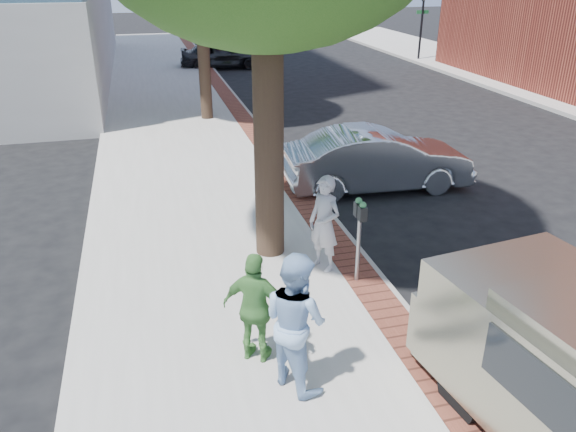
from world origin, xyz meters
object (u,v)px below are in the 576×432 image
object	(u,v)px
person_gray	(325,224)
bg_car	(221,54)
parking_meter	(360,224)
person_officer	(296,320)
person_green	(256,308)
sedan_silver	(377,160)

from	to	relation	value
person_gray	bg_car	size ratio (longest dim) A/B	0.40
parking_meter	person_gray	xyz separation A→B (m)	(-0.41, 0.55, -0.21)
parking_meter	person_officer	world-z (taller)	person_officer
person_gray	person_green	size ratio (longest dim) A/B	1.08
person_gray	person_officer	world-z (taller)	person_officer
sedan_silver	bg_car	distance (m)	17.93
parking_meter	person_gray	distance (m)	0.72
person_green	person_officer	bearing A→B (deg)	156.33
person_gray	person_officer	xyz separation A→B (m)	(-1.25, -2.69, 0.07)
parking_meter	bg_car	distance (m)	22.13
parking_meter	sedan_silver	xyz separation A→B (m)	(2.11, 4.20, -0.47)
sedan_silver	parking_meter	bearing A→B (deg)	156.66
parking_meter	bg_car	world-z (taller)	parking_meter
parking_meter	bg_car	bearing A→B (deg)	87.35
person_officer	bg_car	distance (m)	24.39
person_gray	sedan_silver	distance (m)	4.45
person_green	person_gray	bearing A→B (deg)	-94.67
person_gray	person_green	xyz separation A→B (m)	(-1.63, -2.13, -0.06)
person_gray	person_green	bearing A→B (deg)	-69.17
person_gray	person_green	distance (m)	2.68
person_officer	sedan_silver	size ratio (longest dim) A/B	0.41
person_officer	sedan_silver	world-z (taller)	person_officer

